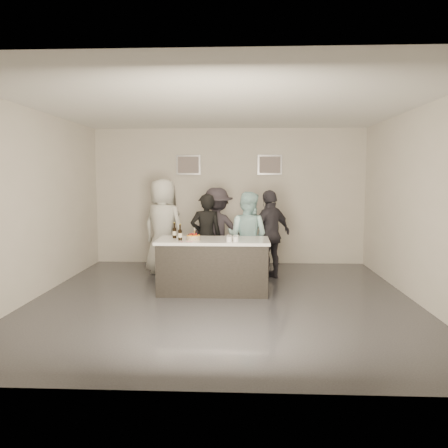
# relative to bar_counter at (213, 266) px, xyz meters

# --- Properties ---
(floor) EXTENTS (6.00, 6.00, 0.00)m
(floor) POSITION_rel_bar_counter_xyz_m (0.18, -0.45, -0.45)
(floor) COLOR #3D3D42
(floor) RESTS_ON ground
(ceiling) EXTENTS (6.00, 6.00, 0.00)m
(ceiling) POSITION_rel_bar_counter_xyz_m (0.18, -0.45, 2.55)
(ceiling) COLOR white
(wall_back) EXTENTS (6.00, 0.04, 3.00)m
(wall_back) POSITION_rel_bar_counter_xyz_m (0.18, 2.55, 1.05)
(wall_back) COLOR beige
(wall_back) RESTS_ON ground
(wall_front) EXTENTS (6.00, 0.04, 3.00)m
(wall_front) POSITION_rel_bar_counter_xyz_m (0.18, -3.45, 1.05)
(wall_front) COLOR beige
(wall_front) RESTS_ON ground
(wall_left) EXTENTS (0.04, 6.00, 3.00)m
(wall_left) POSITION_rel_bar_counter_xyz_m (-2.82, -0.45, 1.05)
(wall_left) COLOR beige
(wall_left) RESTS_ON ground
(wall_right) EXTENTS (0.04, 6.00, 3.00)m
(wall_right) POSITION_rel_bar_counter_xyz_m (3.18, -0.45, 1.05)
(wall_right) COLOR beige
(wall_right) RESTS_ON ground
(picture_left) EXTENTS (0.54, 0.04, 0.44)m
(picture_left) POSITION_rel_bar_counter_xyz_m (-0.72, 2.52, 1.75)
(picture_left) COLOR #B2B2B7
(picture_left) RESTS_ON wall_back
(picture_right) EXTENTS (0.54, 0.04, 0.44)m
(picture_right) POSITION_rel_bar_counter_xyz_m (1.08, 2.52, 1.75)
(picture_right) COLOR #B2B2B7
(picture_right) RESTS_ON wall_back
(bar_counter) EXTENTS (1.86, 0.86, 0.90)m
(bar_counter) POSITION_rel_bar_counter_xyz_m (0.00, 0.00, 0.00)
(bar_counter) COLOR white
(bar_counter) RESTS_ON ground
(cake) EXTENTS (0.22, 0.22, 0.07)m
(cake) POSITION_rel_bar_counter_xyz_m (-0.32, -0.08, 0.49)
(cake) COLOR orange
(cake) RESTS_ON bar_counter
(beer_bottle_a) EXTENTS (0.07, 0.07, 0.26)m
(beer_bottle_a) POSITION_rel_bar_counter_xyz_m (-0.66, 0.10, 0.58)
(beer_bottle_a) COLOR black
(beer_bottle_a) RESTS_ON bar_counter
(beer_bottle_b) EXTENTS (0.07, 0.07, 0.26)m
(beer_bottle_b) POSITION_rel_bar_counter_xyz_m (-0.53, -0.15, 0.58)
(beer_bottle_b) COLOR black
(beer_bottle_b) RESTS_ON bar_counter
(tumbler_cluster) EXTENTS (0.19, 0.30, 0.08)m
(tumbler_cluster) POSITION_rel_bar_counter_xyz_m (0.33, -0.14, 0.49)
(tumbler_cluster) COLOR gold
(tumbler_cluster) RESTS_ON bar_counter
(candles) EXTENTS (0.24, 0.08, 0.01)m
(candles) POSITION_rel_bar_counter_xyz_m (-0.37, -0.30, 0.45)
(candles) COLOR pink
(candles) RESTS_ON bar_counter
(person_main_black) EXTENTS (0.66, 0.51, 1.62)m
(person_main_black) POSITION_rel_bar_counter_xyz_m (-0.20, 0.98, 0.36)
(person_main_black) COLOR black
(person_main_black) RESTS_ON ground
(person_main_blue) EXTENTS (0.99, 0.89, 1.66)m
(person_main_blue) POSITION_rel_bar_counter_xyz_m (0.58, 0.85, 0.38)
(person_main_blue) COLOR #B3E7EA
(person_main_blue) RESTS_ON ground
(person_guest_left) EXTENTS (1.10, 0.95, 1.90)m
(person_guest_left) POSITION_rel_bar_counter_xyz_m (-1.09, 1.36, 0.50)
(person_guest_left) COLOR silver
(person_guest_left) RESTS_ON ground
(person_guest_right) EXTENTS (1.02, 0.97, 1.69)m
(person_guest_right) POSITION_rel_bar_counter_xyz_m (1.02, 1.08, 0.40)
(person_guest_right) COLOR #2E2C34
(person_guest_right) RESTS_ON ground
(person_guest_back) EXTENTS (1.13, 0.67, 1.72)m
(person_guest_back) POSITION_rel_bar_counter_xyz_m (-0.03, 1.40, 0.41)
(person_guest_back) COLOR #2E2931
(person_guest_back) RESTS_ON ground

